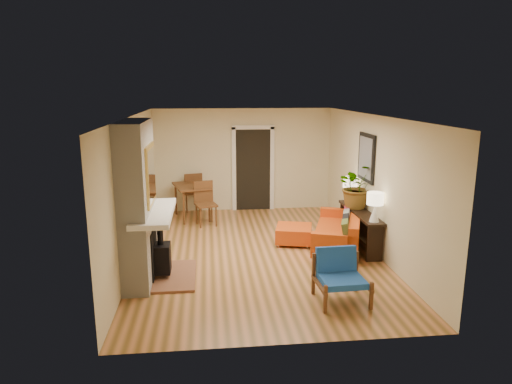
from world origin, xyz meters
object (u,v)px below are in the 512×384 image
(ottoman, at_px, (294,233))
(console_table, at_px, (360,218))
(sofa, at_px, (341,231))
(blue_chair, at_px, (340,273))
(houseplant, at_px, (357,186))
(dining_table, at_px, (195,191))
(lamp_near, at_px, (375,204))
(lamp_far, at_px, (350,186))

(ottoman, height_order, console_table, console_table)
(sofa, bearing_deg, blue_chair, -107.25)
(blue_chair, distance_m, houseplant, 2.81)
(dining_table, bearing_deg, console_table, -36.25)
(dining_table, distance_m, houseplant, 3.97)
(blue_chair, distance_m, console_table, 2.48)
(lamp_near, bearing_deg, lamp_far, 90.00)
(sofa, distance_m, lamp_far, 1.13)
(blue_chair, relative_size, lamp_far, 1.40)
(dining_table, height_order, lamp_far, lamp_far)
(sofa, height_order, ottoman, sofa)
(ottoman, xyz_separation_m, lamp_near, (1.27, -1.04, 0.86))
(sofa, relative_size, dining_table, 1.11)
(lamp_near, bearing_deg, sofa, 119.51)
(blue_chair, distance_m, lamp_near, 1.95)
(blue_chair, xyz_separation_m, houseplant, (1.06, 2.48, 0.77))
(dining_table, xyz_separation_m, lamp_far, (3.29, -1.68, 0.41))
(blue_chair, xyz_separation_m, console_table, (1.07, 2.24, 0.17))
(lamp_far, height_order, houseplant, houseplant)
(ottoman, bearing_deg, dining_table, 133.86)
(lamp_near, bearing_deg, dining_table, 136.27)
(sofa, xyz_separation_m, dining_table, (-2.91, 2.47, 0.32))
(sofa, height_order, blue_chair, sofa)
(console_table, distance_m, houseplant, 0.65)
(sofa, height_order, console_table, sofa)
(dining_table, height_order, houseplant, houseplant)
(lamp_near, relative_size, houseplant, 0.59)
(dining_table, bearing_deg, ottoman, -46.14)
(dining_table, distance_m, console_table, 4.09)
(lamp_far, bearing_deg, blue_chair, -109.78)
(sofa, relative_size, blue_chair, 2.80)
(dining_table, bearing_deg, houseplant, -33.47)
(lamp_near, distance_m, lamp_far, 1.47)
(sofa, distance_m, blue_chair, 2.29)
(sofa, relative_size, lamp_far, 3.93)
(lamp_far, distance_m, houseplant, 0.50)
(ottoman, distance_m, lamp_near, 1.85)
(dining_table, distance_m, lamp_near, 4.58)
(blue_chair, bearing_deg, dining_table, 115.58)
(console_table, xyz_separation_m, lamp_near, (0.00, -0.74, 0.49))
(blue_chair, relative_size, houseplant, 0.83)
(blue_chair, bearing_deg, console_table, 64.49)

